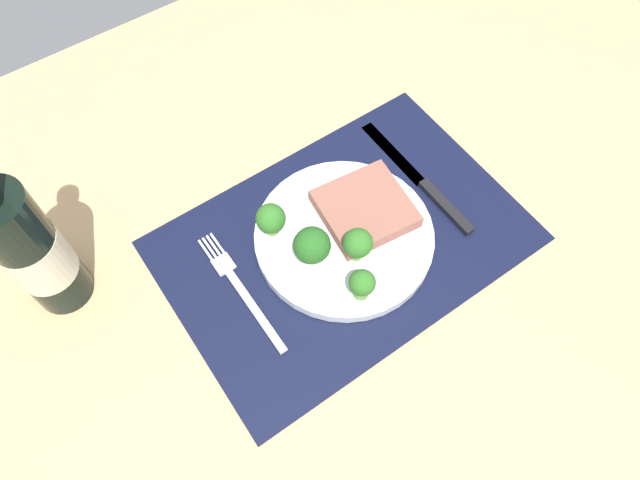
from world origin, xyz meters
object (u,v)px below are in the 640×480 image
(knife, at_px, (425,185))
(wine_bottle, at_px, (31,249))
(plate, at_px, (344,237))
(steak, at_px, (365,209))
(fork, at_px, (241,290))

(knife, xyz_separation_m, wine_bottle, (-0.47, 0.14, 0.10))
(plate, distance_m, steak, 0.05)
(steak, relative_size, wine_bottle, 0.38)
(wine_bottle, bearing_deg, knife, -16.32)
(plate, xyz_separation_m, wine_bottle, (-0.33, 0.14, 0.10))
(fork, bearing_deg, knife, -0.75)
(plate, height_order, fork, plate)
(fork, bearing_deg, steak, -0.13)
(plate, height_order, steak, steak)
(steak, bearing_deg, fork, 178.88)
(plate, xyz_separation_m, fork, (-0.15, 0.01, -0.01))
(fork, relative_size, knife, 0.83)
(steak, height_order, fork, steak)
(knife, distance_m, wine_bottle, 0.50)
(steak, relative_size, fork, 0.58)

